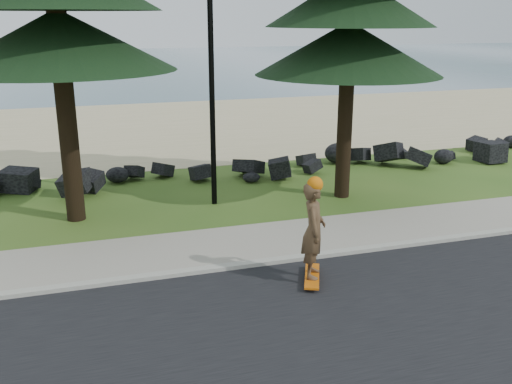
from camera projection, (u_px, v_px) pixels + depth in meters
ground at (248, 248)px, 12.18m from camera, size 160.00×160.00×0.00m
road at (338, 366)px, 8.06m from camera, size 160.00×7.00×0.02m
kerb at (261, 263)px, 11.34m from camera, size 160.00×0.20×0.10m
sidewalk at (246, 243)px, 12.35m from camera, size 160.00×2.00×0.08m
beach_sand at (157, 127)px, 25.42m from camera, size 160.00×15.00×0.01m
ocean at (109, 64)px, 58.75m from camera, size 160.00×58.00×0.01m
seawall_boulders at (197, 180)px, 17.29m from camera, size 60.00×2.40×1.10m
lamp_post at (211, 42)px, 13.88m from camera, size 0.25×0.14×8.14m
skateboarder at (314, 231)px, 10.37m from camera, size 0.67×1.10×2.02m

